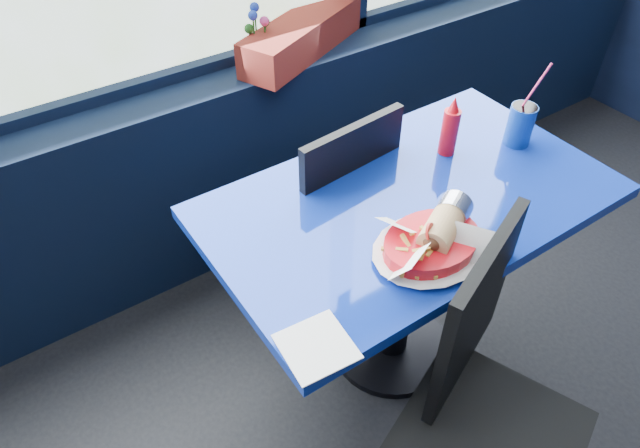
{
  "coord_description": "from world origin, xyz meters",
  "views": [
    {
      "loc": [
        -0.63,
        1.1,
        1.82
      ],
      "look_at": [
        -0.03,
        1.98,
        0.83
      ],
      "focal_mm": 32.0,
      "sensor_mm": 36.0,
      "label": 1
    }
  ],
  "objects_px": {
    "near_table": "(405,241)",
    "food_basket": "(433,241)",
    "soda_cup": "(520,124)",
    "chair_near_back": "(332,203)",
    "flower_vase": "(260,49)",
    "planter_box": "(307,33)",
    "chair_near_front": "(481,392)",
    "ketchup_bottle": "(450,129)"
  },
  "relations": [
    {
      "from": "near_table",
      "to": "planter_box",
      "type": "distance_m",
      "value": 0.95
    },
    {
      "from": "planter_box",
      "to": "near_table",
      "type": "bearing_deg",
      "value": -127.7
    },
    {
      "from": "chair_near_front",
      "to": "planter_box",
      "type": "bearing_deg",
      "value": 52.72
    },
    {
      "from": "near_table",
      "to": "ketchup_bottle",
      "type": "height_order",
      "value": "ketchup_bottle"
    },
    {
      "from": "near_table",
      "to": "chair_near_front",
      "type": "relative_size",
      "value": 1.28
    },
    {
      "from": "chair_near_back",
      "to": "food_basket",
      "type": "relative_size",
      "value": 3.0
    },
    {
      "from": "chair_near_front",
      "to": "planter_box",
      "type": "distance_m",
      "value": 1.46
    },
    {
      "from": "near_table",
      "to": "chair_near_back",
      "type": "relative_size",
      "value": 1.33
    },
    {
      "from": "soda_cup",
      "to": "near_table",
      "type": "bearing_deg",
      "value": -177.84
    },
    {
      "from": "soda_cup",
      "to": "ketchup_bottle",
      "type": "bearing_deg",
      "value": 158.52
    },
    {
      "from": "planter_box",
      "to": "soda_cup",
      "type": "xyz_separation_m",
      "value": [
        0.25,
        -0.86,
        -0.05
      ]
    },
    {
      "from": "chair_near_back",
      "to": "ketchup_bottle",
      "type": "bearing_deg",
      "value": 137.96
    },
    {
      "from": "near_table",
      "to": "soda_cup",
      "type": "distance_m",
      "value": 0.53
    },
    {
      "from": "chair_near_back",
      "to": "food_basket",
      "type": "height_order",
      "value": "chair_near_back"
    },
    {
      "from": "chair_near_back",
      "to": "planter_box",
      "type": "relative_size",
      "value": 1.34
    },
    {
      "from": "planter_box",
      "to": "ketchup_bottle",
      "type": "distance_m",
      "value": 0.77
    },
    {
      "from": "chair_near_back",
      "to": "planter_box",
      "type": "xyz_separation_m",
      "value": [
        0.26,
        0.55,
        0.35
      ]
    },
    {
      "from": "flower_vase",
      "to": "planter_box",
      "type": "bearing_deg",
      "value": 6.7
    },
    {
      "from": "flower_vase",
      "to": "ketchup_bottle",
      "type": "relative_size",
      "value": 1.19
    },
    {
      "from": "soda_cup",
      "to": "flower_vase",
      "type": "bearing_deg",
      "value": 119.76
    },
    {
      "from": "food_basket",
      "to": "chair_near_back",
      "type": "bearing_deg",
      "value": 82.12
    },
    {
      "from": "chair_near_front",
      "to": "flower_vase",
      "type": "xyz_separation_m",
      "value": [
        0.16,
        1.35,
        0.33
      ]
    },
    {
      "from": "chair_near_back",
      "to": "food_basket",
      "type": "distance_m",
      "value": 0.59
    },
    {
      "from": "near_table",
      "to": "planter_box",
      "type": "bearing_deg",
      "value": 76.56
    },
    {
      "from": "food_basket",
      "to": "soda_cup",
      "type": "xyz_separation_m",
      "value": [
        0.57,
        0.22,
        0.03
      ]
    },
    {
      "from": "flower_vase",
      "to": "soda_cup",
      "type": "distance_m",
      "value": 0.96
    },
    {
      "from": "chair_near_front",
      "to": "food_basket",
      "type": "relative_size",
      "value": 3.1
    },
    {
      "from": "planter_box",
      "to": "food_basket",
      "type": "height_order",
      "value": "planter_box"
    },
    {
      "from": "flower_vase",
      "to": "food_basket",
      "type": "bearing_deg",
      "value": -94.98
    },
    {
      "from": "ketchup_bottle",
      "to": "chair_near_back",
      "type": "bearing_deg",
      "value": 143.28
    },
    {
      "from": "near_table",
      "to": "chair_near_back",
      "type": "height_order",
      "value": "chair_near_back"
    },
    {
      "from": "ketchup_bottle",
      "to": "soda_cup",
      "type": "distance_m",
      "value": 0.24
    },
    {
      "from": "food_basket",
      "to": "soda_cup",
      "type": "bearing_deg",
      "value": 18.69
    },
    {
      "from": "planter_box",
      "to": "soda_cup",
      "type": "relative_size",
      "value": 2.38
    },
    {
      "from": "chair_near_back",
      "to": "flower_vase",
      "type": "distance_m",
      "value": 0.64
    },
    {
      "from": "ketchup_bottle",
      "to": "soda_cup",
      "type": "xyz_separation_m",
      "value": [
        0.23,
        -0.09,
        -0.02
      ]
    },
    {
      "from": "near_table",
      "to": "flower_vase",
      "type": "bearing_deg",
      "value": 90.82
    },
    {
      "from": "planter_box",
      "to": "ketchup_bottle",
      "type": "relative_size",
      "value": 3.39
    },
    {
      "from": "near_table",
      "to": "food_basket",
      "type": "bearing_deg",
      "value": -117.47
    },
    {
      "from": "soda_cup",
      "to": "chair_near_front",
      "type": "bearing_deg",
      "value": -140.68
    },
    {
      "from": "food_basket",
      "to": "chair_near_front",
      "type": "bearing_deg",
      "value": -104.58
    },
    {
      "from": "food_basket",
      "to": "soda_cup",
      "type": "relative_size",
      "value": 1.06
    }
  ]
}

